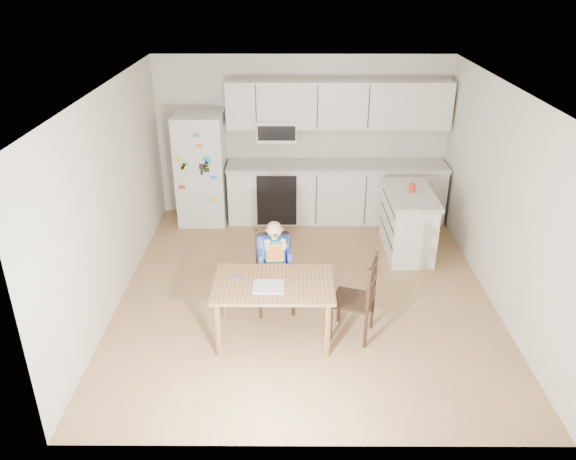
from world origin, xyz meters
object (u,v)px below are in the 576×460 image
(kitchen_island, at_px, (408,222))
(chair_booster, at_px, (274,256))
(dining_table, at_px, (273,290))
(chair_side, at_px, (362,293))
(refrigerator, at_px, (201,169))
(red_cup, at_px, (412,188))

(kitchen_island, distance_m, chair_booster, 2.32)
(dining_table, relative_size, chair_side, 1.34)
(refrigerator, xyz_separation_m, kitchen_island, (3.00, -1.06, -0.40))
(kitchen_island, distance_m, red_cup, 0.50)
(refrigerator, bearing_deg, kitchen_island, -19.48)
(refrigerator, distance_m, kitchen_island, 3.21)
(dining_table, bearing_deg, kitchen_island, 48.24)
(red_cup, relative_size, dining_table, 0.09)
(refrigerator, xyz_separation_m, chair_side, (2.13, -3.07, -0.31))
(chair_side, bearing_deg, red_cup, 174.44)
(kitchen_island, relative_size, dining_table, 0.95)
(dining_table, bearing_deg, red_cup, 48.45)
(dining_table, relative_size, chair_booster, 1.15)
(refrigerator, relative_size, chair_side, 1.79)
(kitchen_island, relative_size, red_cup, 11.01)
(dining_table, height_order, chair_side, chair_side)
(chair_booster, distance_m, chair_side, 1.13)
(red_cup, height_order, chair_side, red_cup)
(refrigerator, height_order, chair_booster, refrigerator)
(red_cup, xyz_separation_m, chair_side, (-0.90, -2.05, -0.41))
(kitchen_island, xyz_separation_m, dining_table, (-1.82, -2.03, 0.14))
(red_cup, xyz_separation_m, chair_booster, (-1.84, -1.46, -0.27))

